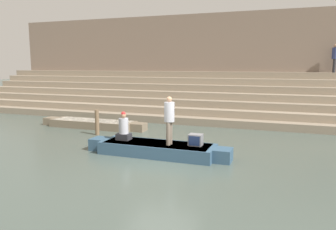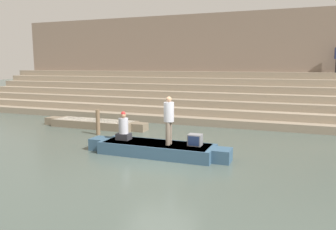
% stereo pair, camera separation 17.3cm
% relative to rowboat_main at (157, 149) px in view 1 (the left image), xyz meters
% --- Properties ---
extents(ground_plane, '(120.00, 120.00, 0.00)m').
position_rel_rowboat_main_xyz_m(ground_plane, '(0.49, -0.88, -0.25)').
color(ground_plane, '#47544C').
extents(ghat_steps, '(36.00, 5.48, 2.93)m').
position_rel_rowboat_main_xyz_m(ghat_steps, '(0.49, 9.81, 0.80)').
color(ghat_steps, gray).
rests_on(ghat_steps, ground).
extents(back_wall, '(34.20, 1.28, 6.95)m').
position_rel_rowboat_main_xyz_m(back_wall, '(0.49, 12.36, 3.20)').
color(back_wall, '#7F6B5B').
rests_on(back_wall, ground).
extents(rowboat_main, '(5.63, 1.49, 0.47)m').
position_rel_rowboat_main_xyz_m(rowboat_main, '(0.00, 0.00, 0.00)').
color(rowboat_main, '#33516B').
rests_on(rowboat_main, ground).
extents(person_standing, '(0.38, 0.38, 1.79)m').
position_rel_rowboat_main_xyz_m(person_standing, '(0.51, -0.06, 1.25)').
color(person_standing, '#756656').
rests_on(person_standing, rowboat_main).
extents(person_rowing, '(0.53, 0.42, 1.13)m').
position_rel_rowboat_main_xyz_m(person_rowing, '(-1.44, 0.06, 0.66)').
color(person_rowing, '#28282D').
rests_on(person_rowing, rowboat_main).
extents(tv_set, '(0.49, 0.42, 0.42)m').
position_rel_rowboat_main_xyz_m(tv_set, '(1.47, 0.13, 0.43)').
color(tv_set, slate).
rests_on(tv_set, rowboat_main).
extents(moored_boat_shore, '(6.20, 1.28, 0.41)m').
position_rel_rowboat_main_xyz_m(moored_boat_shore, '(-5.36, 3.92, -0.03)').
color(moored_boat_shore, '#756651').
rests_on(moored_boat_shore, ground).
extents(mooring_post, '(0.20, 0.20, 1.23)m').
position_rel_rowboat_main_xyz_m(mooring_post, '(-4.11, 2.35, 0.37)').
color(mooring_post, brown).
rests_on(mooring_post, ground).
extents(person_on_steps, '(0.35, 0.35, 1.71)m').
position_rel_rowboat_main_xyz_m(person_on_steps, '(7.13, 11.38, 3.66)').
color(person_on_steps, '#28282D').
rests_on(person_on_steps, ghat_steps).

